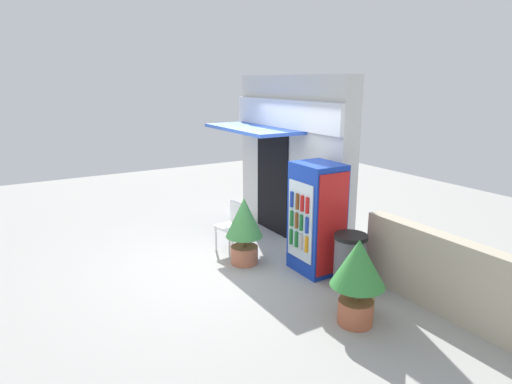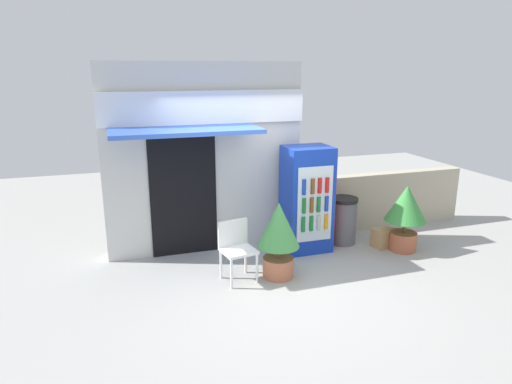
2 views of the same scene
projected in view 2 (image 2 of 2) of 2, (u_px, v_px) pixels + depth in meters
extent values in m
plane|color=#A3A39E|center=(270.00, 282.00, 6.31)|extent=(16.00, 16.00, 0.00)
cube|color=silver|center=(204.00, 159.00, 7.19)|extent=(3.15, 0.34, 2.99)
cube|color=white|center=(205.00, 107.00, 6.78)|extent=(3.15, 0.08, 0.50)
cube|color=blue|center=(186.00, 131.00, 6.35)|extent=(2.10, 0.93, 0.06)
cube|color=black|center=(184.00, 194.00, 7.04)|extent=(1.04, 0.03, 1.99)
cube|color=#1438B2|center=(306.00, 199.00, 7.27)|extent=(0.73, 0.60, 1.71)
cube|color=silver|center=(315.00, 204.00, 6.98)|extent=(0.58, 0.02, 1.20)
cube|color=red|center=(327.00, 197.00, 7.38)|extent=(0.02, 0.54, 1.54)
cylinder|color=#196B2D|center=(303.00, 224.00, 6.98)|extent=(0.06, 0.06, 0.24)
cylinder|color=#196B2D|center=(311.00, 223.00, 7.03)|extent=(0.06, 0.06, 0.24)
cylinder|color=#B2B2B7|center=(318.00, 223.00, 7.06)|extent=(0.06, 0.06, 0.24)
cylinder|color=orange|center=(326.00, 222.00, 7.10)|extent=(0.06, 0.06, 0.24)
cylinder|color=#196B2D|center=(304.00, 206.00, 6.91)|extent=(0.06, 0.06, 0.24)
cylinder|color=brown|center=(312.00, 205.00, 6.95)|extent=(0.06, 0.06, 0.24)
cylinder|color=#196B2D|center=(319.00, 204.00, 6.98)|extent=(0.06, 0.06, 0.24)
cylinder|color=#1938A5|center=(327.00, 204.00, 7.02)|extent=(0.06, 0.06, 0.24)
cylinder|color=#1938A5|center=(304.00, 187.00, 6.83)|extent=(0.06, 0.06, 0.24)
cylinder|color=brown|center=(313.00, 186.00, 6.87)|extent=(0.06, 0.06, 0.24)
cylinder|color=red|center=(320.00, 186.00, 6.90)|extent=(0.06, 0.06, 0.24)
cylinder|color=red|center=(327.00, 185.00, 6.94)|extent=(0.06, 0.06, 0.24)
cylinder|color=white|center=(231.00, 274.00, 6.07)|extent=(0.04, 0.04, 0.42)
cylinder|color=white|center=(257.00, 268.00, 6.25)|extent=(0.04, 0.04, 0.42)
cylinder|color=white|center=(221.00, 264.00, 6.37)|extent=(0.04, 0.04, 0.42)
cylinder|color=white|center=(246.00, 259.00, 6.55)|extent=(0.04, 0.04, 0.42)
cube|color=white|center=(239.00, 251.00, 6.25)|extent=(0.51, 0.48, 0.04)
cube|color=white|center=(233.00, 233.00, 6.35)|extent=(0.44, 0.12, 0.38)
cylinder|color=#BC6B4C|center=(278.00, 267.00, 6.46)|extent=(0.44, 0.44, 0.29)
cylinder|color=brown|center=(278.00, 252.00, 6.39)|extent=(0.05, 0.05, 0.18)
cone|color=#47994C|center=(279.00, 225.00, 6.29)|extent=(0.60, 0.60, 0.64)
cylinder|color=#AD5B3D|center=(403.00, 241.00, 7.39)|extent=(0.43, 0.43, 0.31)
cylinder|color=brown|center=(404.00, 226.00, 7.32)|extent=(0.05, 0.05, 0.21)
cone|color=#388C3D|center=(406.00, 203.00, 7.22)|extent=(0.66, 0.66, 0.58)
cylinder|color=#595960|center=(343.00, 222.00, 7.66)|extent=(0.45, 0.45, 0.74)
cylinder|color=black|center=(344.00, 200.00, 7.55)|extent=(0.47, 0.47, 0.06)
cube|color=#B7AD93|center=(391.00, 199.00, 8.51)|extent=(2.84, 0.24, 1.02)
cube|color=tan|center=(383.00, 238.00, 7.54)|extent=(0.39, 0.32, 0.31)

